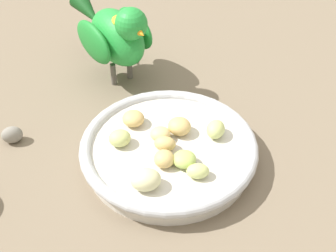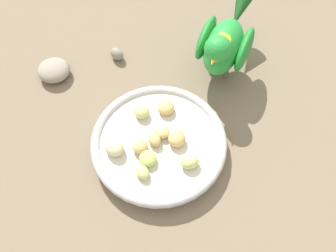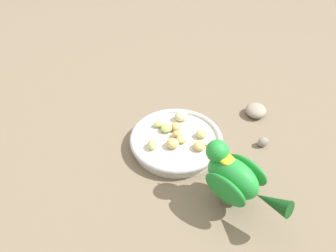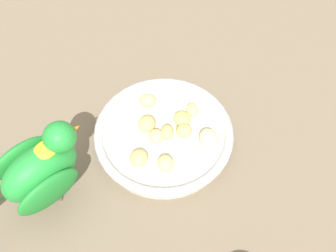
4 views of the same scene
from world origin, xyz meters
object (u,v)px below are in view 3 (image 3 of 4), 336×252
apple_piece_2 (181,116)px  apple_piece_4 (202,134)px  feeding_bowl (176,141)px  apple_piece_5 (182,140)px  apple_piece_0 (178,134)px  apple_piece_9 (159,124)px  apple_piece_8 (166,128)px  pebble_0 (263,142)px  parrot (234,177)px  apple_piece_7 (176,127)px  apple_piece_6 (153,144)px  rock_large (256,110)px  apple_piece_1 (200,146)px  apple_piece_3 (173,143)px

apple_piece_2 → apple_piece_4: apple_piece_2 is taller
feeding_bowl → apple_piece_5: 0.03m
apple_piece_0 → apple_piece_5: bearing=-163.8°
apple_piece_2 → apple_piece_9: 0.06m
apple_piece_8 → pebble_0: bearing=-104.6°
apple_piece_5 → parrot: bearing=-155.9°
apple_piece_5 → apple_piece_7: bearing=7.7°
parrot → pebble_0: parrot is taller
apple_piece_5 → apple_piece_6: (-0.00, 0.07, 0.00)m
apple_piece_7 → rock_large: size_ratio=0.43×
pebble_0 → feeding_bowl: bearing=82.2°
apple_piece_4 → pebble_0: apple_piece_4 is taller
apple_piece_0 → apple_piece_2: 0.07m
apple_piece_4 → parrot: bearing=-172.8°
feeding_bowl → pebble_0: 0.22m
apple_piece_5 → apple_piece_6: 0.07m
feeding_bowl → pebble_0: bearing=-97.8°
apple_piece_9 → apple_piece_5: bearing=-145.4°
rock_large → apple_piece_9: bearing=98.6°
apple_piece_7 → apple_piece_8: size_ratio=0.89×
apple_piece_8 → pebble_0: (-0.06, -0.23, -0.02)m
apple_piece_9 → pebble_0: size_ratio=0.96×
feeding_bowl → apple_piece_1: 0.07m
apple_piece_3 → feeding_bowl: bearing=-26.0°
apple_piece_3 → parrot: size_ratio=0.17×
apple_piece_2 → apple_piece_6: 0.12m
feeding_bowl → apple_piece_4: apple_piece_4 is taller
apple_piece_7 → feeding_bowl: bearing=172.2°
apple_piece_1 → apple_piece_9: 0.13m
apple_piece_4 → apple_piece_5: size_ratio=1.06×
apple_piece_0 → apple_piece_2: size_ratio=0.76×
apple_piece_3 → apple_piece_9: 0.08m
apple_piece_4 → rock_large: size_ratio=0.47×
apple_piece_1 → apple_piece_2: apple_piece_2 is taller
parrot → apple_piece_9: bearing=-9.7°
apple_piece_1 → parrot: size_ratio=0.17×
feeding_bowl → pebble_0: feeding_bowl is taller
apple_piece_9 → parrot: 0.27m
feeding_bowl → apple_piece_9: bearing=35.5°
apple_piece_4 → apple_piece_6: size_ratio=0.95×
parrot → apple_piece_7: bearing=-16.6°
apple_piece_7 → parrot: bearing=-159.5°
apple_piece_8 → apple_piece_5: bearing=-147.7°
apple_piece_6 → pebble_0: apple_piece_6 is taller
apple_piece_4 → pebble_0: (-0.03, -0.15, -0.02)m
apple_piece_9 → parrot: parrot is taller
apple_piece_2 → apple_piece_7: (-0.04, 0.02, -0.00)m
apple_piece_7 → apple_piece_9: size_ratio=0.96×
apple_piece_4 → rock_large: apple_piece_4 is taller
apple_piece_3 → apple_piece_5: apple_piece_3 is taller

